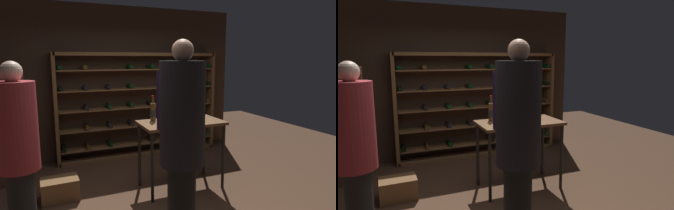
% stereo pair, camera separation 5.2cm
% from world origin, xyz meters
% --- Properties ---
extents(ground_plane, '(10.37, 10.37, 0.00)m').
position_xyz_m(ground_plane, '(0.00, 0.00, 0.00)').
color(ground_plane, '#472D1E').
extents(back_wall, '(4.78, 0.10, 2.88)m').
position_xyz_m(back_wall, '(0.00, 2.18, 1.44)').
color(back_wall, '#3D2B1E').
rests_on(back_wall, ground).
extents(wine_rack, '(3.15, 0.32, 2.00)m').
position_xyz_m(wine_rack, '(0.36, 1.97, 0.99)').
color(wine_rack, brown).
rests_on(wine_rack, ground).
extents(tasting_table, '(1.20, 0.65, 1.00)m').
position_xyz_m(tasting_table, '(0.44, 0.32, 0.88)').
color(tasting_table, brown).
rests_on(tasting_table, ground).
extents(person_bystander_red_print, '(0.40, 0.40, 1.87)m').
position_xyz_m(person_bystander_red_print, '(-1.63, -0.27, 1.04)').
color(person_bystander_red_print, black).
rests_on(person_bystander_red_print, ground).
extents(person_bystander_dark_jacket, '(0.43, 0.43, 2.07)m').
position_xyz_m(person_bystander_dark_jacket, '(-0.18, -0.98, 1.15)').
color(person_bystander_dark_jacket, black).
rests_on(person_bystander_dark_jacket, ground).
extents(wine_crate, '(0.49, 0.36, 0.29)m').
position_xyz_m(wine_crate, '(-1.24, 0.60, 0.15)').
color(wine_crate, brown).
rests_on(wine_crate, ground).
extents(display_cabinet, '(0.44, 0.36, 1.78)m').
position_xyz_m(display_cabinet, '(-1.86, 1.46, 0.89)').
color(display_cabinet, '#4C2D1E').
rests_on(display_cabinet, ground).
extents(wine_bottle_amber_reserve, '(0.08, 0.08, 0.37)m').
position_xyz_m(wine_bottle_amber_reserve, '(0.07, 0.49, 1.14)').
color(wine_bottle_amber_reserve, '#4C3314').
rests_on(wine_bottle_amber_reserve, tasting_table).
extents(wine_bottle_gold_foil, '(0.08, 0.08, 0.38)m').
position_xyz_m(wine_bottle_gold_foil, '(0.31, 0.42, 1.13)').
color(wine_bottle_gold_foil, '#4C3314').
rests_on(wine_bottle_gold_foil, tasting_table).
extents(wine_glass_stemmed_left, '(0.09, 0.09, 0.14)m').
position_xyz_m(wine_glass_stemmed_left, '(0.10, 0.28, 1.10)').
color(wine_glass_stemmed_left, silver).
rests_on(wine_glass_stemmed_left, tasting_table).
extents(wine_glass_stemmed_center, '(0.08, 0.08, 0.15)m').
position_xyz_m(wine_glass_stemmed_center, '(0.84, 0.58, 1.11)').
color(wine_glass_stemmed_center, silver).
rests_on(wine_glass_stemmed_center, tasting_table).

